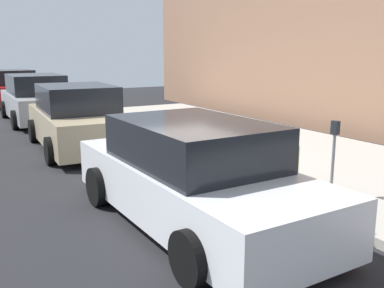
% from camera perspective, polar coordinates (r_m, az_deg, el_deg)
% --- Properties ---
extents(ground_plane, '(40.00, 40.00, 0.00)m').
position_cam_1_polar(ground_plane, '(9.98, -1.48, -2.35)').
color(ground_plane, black).
extents(sidewalk_curb, '(18.00, 5.00, 0.14)m').
position_cam_1_polar(sidewalk_curb, '(11.35, 9.62, -0.38)').
color(sidewalk_curb, '#ADA89E').
rests_on(sidewalk_curb, ground_plane).
extents(suitcase_olive_0, '(0.47, 0.26, 1.07)m').
position_cam_1_polar(suitcase_olive_0, '(7.93, 12.20, -2.65)').
color(suitcase_olive_0, '#59601E').
rests_on(suitcase_olive_0, sidewalk_curb).
extents(suitcase_teal_1, '(0.47, 0.25, 0.88)m').
position_cam_1_polar(suitcase_teal_1, '(8.37, 9.67, -2.15)').
color(suitcase_teal_1, '#0F606B').
rests_on(suitcase_teal_1, sidewalk_curb).
extents(suitcase_navy_2, '(0.50, 0.23, 0.79)m').
position_cam_1_polar(suitcase_navy_2, '(8.79, 6.99, -1.57)').
color(suitcase_navy_2, navy).
rests_on(suitcase_navy_2, sidewalk_curb).
extents(suitcase_silver_3, '(0.48, 0.26, 0.95)m').
position_cam_1_polar(suitcase_silver_3, '(9.23, 4.61, -0.65)').
color(suitcase_silver_3, '#9EA0A8').
rests_on(suitcase_silver_3, sidewalk_curb).
extents(suitcase_black_4, '(0.45, 0.24, 0.95)m').
position_cam_1_polar(suitcase_black_4, '(9.66, 2.47, 0.28)').
color(suitcase_black_4, black).
rests_on(suitcase_black_4, sidewalk_curb).
extents(suitcase_red_5, '(0.36, 0.22, 0.85)m').
position_cam_1_polar(suitcase_red_5, '(10.15, 1.30, 0.24)').
color(suitcase_red_5, red).
rests_on(suitcase_red_5, sidewalk_curb).
extents(fire_hydrant, '(0.39, 0.21, 0.76)m').
position_cam_1_polar(fire_hydrant, '(10.74, -1.05, 1.61)').
color(fire_hydrant, '#99999E').
rests_on(fire_hydrant, sidewalk_curb).
extents(bollard_post, '(0.16, 0.16, 0.71)m').
position_cam_1_polar(bollard_post, '(11.31, -3.52, 1.93)').
color(bollard_post, brown).
rests_on(bollard_post, sidewalk_curb).
extents(parking_meter, '(0.12, 0.09, 1.27)m').
position_cam_1_polar(parking_meter, '(7.35, 18.22, -0.48)').
color(parking_meter, slate).
rests_on(parking_meter, sidewalk_curb).
extents(parked_car_white_0, '(4.77, 2.13, 1.54)m').
position_cam_1_polar(parked_car_white_0, '(6.27, 0.11, -4.25)').
color(parked_car_white_0, silver).
rests_on(parked_car_white_0, ground_plane).
extents(parked_car_beige_1, '(4.61, 2.29, 1.65)m').
position_cam_1_polar(parked_car_beige_1, '(11.59, -14.84, 3.17)').
color(parked_car_beige_1, tan).
rests_on(parked_car_beige_1, ground_plane).
extents(parked_car_silver_2, '(4.81, 2.19, 1.69)m').
position_cam_1_polar(parked_car_silver_2, '(16.67, -19.83, 5.53)').
color(parked_car_silver_2, '#B2B5BA').
rests_on(parked_car_silver_2, ground_plane).
extents(parked_car_red_3, '(4.28, 2.19, 1.66)m').
position_cam_1_polar(parked_car_red_3, '(22.10, -22.58, 6.74)').
color(parked_car_red_3, '#AD1619').
rests_on(parked_car_red_3, ground_plane).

